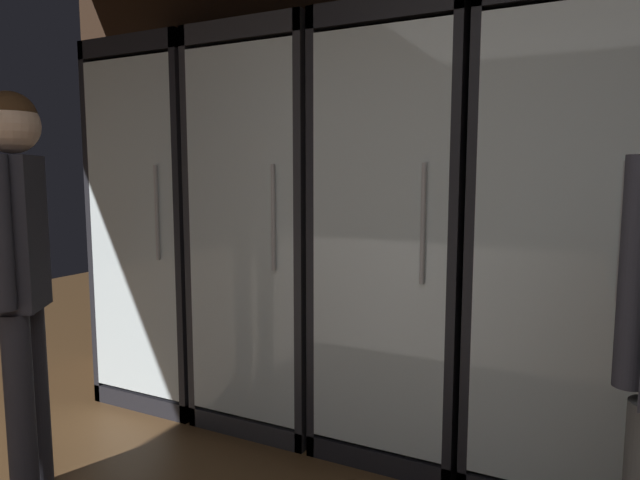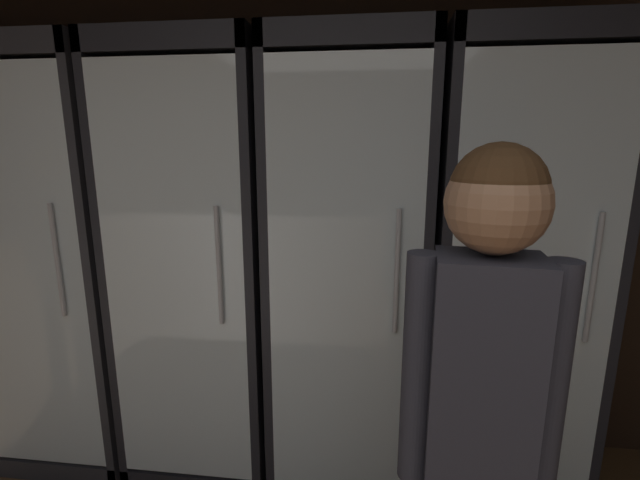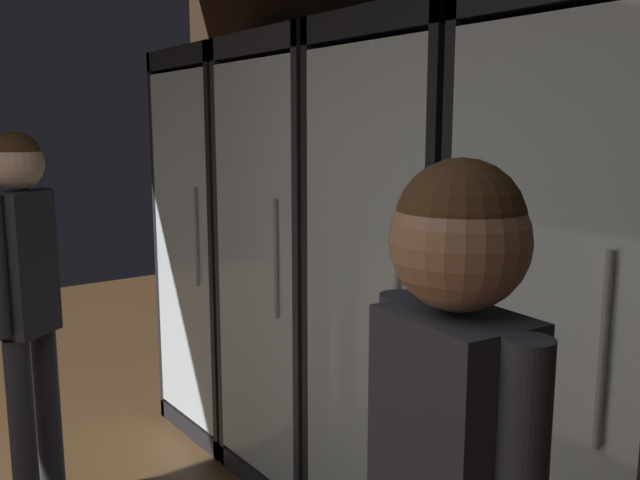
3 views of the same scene
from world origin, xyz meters
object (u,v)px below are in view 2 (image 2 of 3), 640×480
at_px(cooler_left, 71,266).
at_px(cooler_right, 348,275).
at_px(shopper_near, 478,420).
at_px(cooler_center, 204,271).
at_px(cooler_far_right, 504,281).

bearing_deg(cooler_left, cooler_right, 0.09).
relative_size(cooler_right, shopper_near, 1.27).
bearing_deg(shopper_near, cooler_right, 108.84).
xyz_separation_m(cooler_center, shopper_near, (1.08, -1.06, -0.01)).
xyz_separation_m(cooler_left, cooler_far_right, (2.16, 0.00, 0.00)).
xyz_separation_m(cooler_right, cooler_far_right, (0.72, -0.00, -0.00)).
relative_size(cooler_left, cooler_right, 1.00).
bearing_deg(cooler_far_right, shopper_near, -108.84).
distance_m(cooler_center, cooler_far_right, 1.44).
xyz_separation_m(cooler_center, cooler_far_right, (1.44, 0.00, 0.00)).
relative_size(cooler_center, shopper_near, 1.27).
bearing_deg(cooler_center, cooler_far_right, 0.01).
bearing_deg(cooler_left, cooler_center, 0.14).
height_order(cooler_far_right, shopper_near, cooler_far_right).
distance_m(cooler_left, cooler_center, 0.72).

